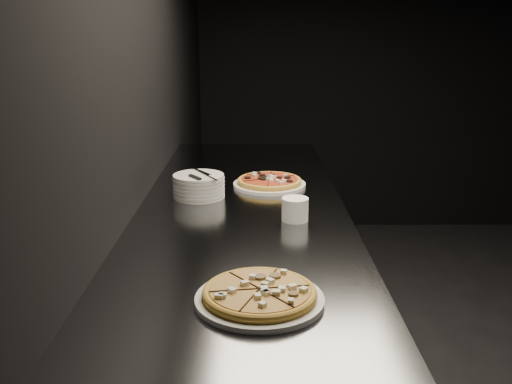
{
  "coord_description": "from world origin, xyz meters",
  "views": [
    {
      "loc": [
        -2.09,
        -1.9,
        1.53
      ],
      "look_at": [
        -2.08,
        0.03,
        0.98
      ],
      "focal_mm": 40.0,
      "sensor_mm": 36.0,
      "label": 1
    }
  ],
  "objects_px": {
    "cutlery": "(200,175)",
    "ramekin": "(295,209)",
    "counter": "(243,329)",
    "plate_stack": "(199,186)",
    "pizza_tomato": "(269,182)",
    "pizza_mushroom": "(260,295)"
  },
  "relations": [
    {
      "from": "pizza_mushroom",
      "to": "cutlery",
      "type": "height_order",
      "value": "cutlery"
    },
    {
      "from": "pizza_mushroom",
      "to": "pizza_tomato",
      "type": "xyz_separation_m",
      "value": [
        0.05,
        1.02,
        -0.0
      ]
    },
    {
      "from": "cutlery",
      "to": "ramekin",
      "type": "height_order",
      "value": "cutlery"
    },
    {
      "from": "counter",
      "to": "plate_stack",
      "type": "relative_size",
      "value": 12.67
    },
    {
      "from": "counter",
      "to": "cutlery",
      "type": "height_order",
      "value": "cutlery"
    },
    {
      "from": "pizza_mushroom",
      "to": "pizza_tomato",
      "type": "bearing_deg",
      "value": 87.23
    },
    {
      "from": "counter",
      "to": "pizza_mushroom",
      "type": "distance_m",
      "value": 0.84
    },
    {
      "from": "cutlery",
      "to": "plate_stack",
      "type": "bearing_deg",
      "value": 82.5
    },
    {
      "from": "pizza_tomato",
      "to": "cutlery",
      "type": "xyz_separation_m",
      "value": [
        -0.26,
        -0.16,
        0.07
      ]
    },
    {
      "from": "pizza_tomato",
      "to": "counter",
      "type": "bearing_deg",
      "value": -107.51
    },
    {
      "from": "counter",
      "to": "ramekin",
      "type": "height_order",
      "value": "ramekin"
    },
    {
      "from": "cutlery",
      "to": "pizza_tomato",
      "type": "bearing_deg",
      "value": -3.57
    },
    {
      "from": "counter",
      "to": "ramekin",
      "type": "xyz_separation_m",
      "value": [
        0.18,
        -0.1,
        0.5
      ]
    },
    {
      "from": "pizza_tomato",
      "to": "cutlery",
      "type": "distance_m",
      "value": 0.32
    },
    {
      "from": "pizza_tomato",
      "to": "plate_stack",
      "type": "relative_size",
      "value": 1.79
    },
    {
      "from": "counter",
      "to": "ramekin",
      "type": "bearing_deg",
      "value": -28.05
    },
    {
      "from": "plate_stack",
      "to": "cutlery",
      "type": "relative_size",
      "value": 0.98
    },
    {
      "from": "pizza_mushroom",
      "to": "ramekin",
      "type": "distance_m",
      "value": 0.61
    },
    {
      "from": "pizza_mushroom",
      "to": "pizza_tomato",
      "type": "relative_size",
      "value": 0.88
    },
    {
      "from": "pizza_tomato",
      "to": "ramekin",
      "type": "relative_size",
      "value": 3.89
    },
    {
      "from": "pizza_mushroom",
      "to": "plate_stack",
      "type": "distance_m",
      "value": 0.9
    },
    {
      "from": "pizza_tomato",
      "to": "pizza_mushroom",
      "type": "bearing_deg",
      "value": -92.77
    }
  ]
}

